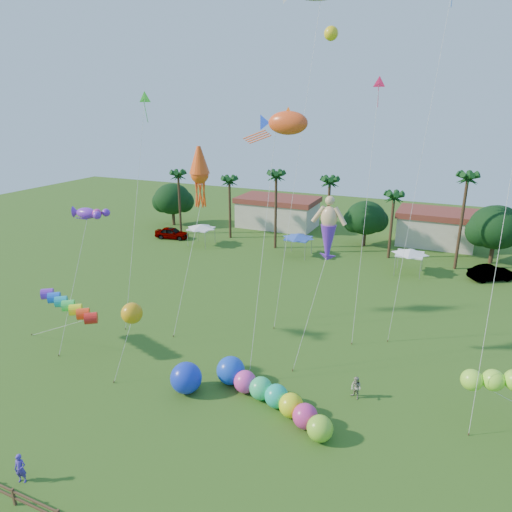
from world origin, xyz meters
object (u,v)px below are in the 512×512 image
at_px(car_a, 172,233).
at_px(car_b, 492,273).
at_px(spectator_a, 20,469).
at_px(caterpillar_inflatable, 268,393).
at_px(spectator_b, 356,388).
at_px(blue_ball, 186,378).

xyz_separation_m(car_a, car_b, (42.55, 0.54, 0.00)).
bearing_deg(spectator_a, caterpillar_inflatable, 30.67).
distance_m(car_a, spectator_a, 45.90).
relative_size(car_a, spectator_b, 3.06).
bearing_deg(blue_ball, spectator_a, -109.43).
height_order(car_a, car_b, same).
bearing_deg(spectator_b, blue_ball, -129.93).
bearing_deg(caterpillar_inflatable, blue_ball, -148.67).
bearing_deg(caterpillar_inflatable, car_a, 153.99).
height_order(spectator_b, blue_ball, blue_ball).
bearing_deg(caterpillar_inflatable, spectator_a, -108.01).
height_order(car_a, spectator_b, car_a).
xyz_separation_m(car_b, spectator_b, (-9.27, -28.09, -0.04)).
distance_m(car_a, spectator_b, 43.21).
distance_m(spectator_a, blue_ball, 10.95).
bearing_deg(spectator_b, car_b, 101.56).
xyz_separation_m(spectator_a, blue_ball, (3.64, 10.32, 0.25)).
bearing_deg(caterpillar_inflatable, car_b, 86.46).
height_order(spectator_b, caterpillar_inflatable, caterpillar_inflatable).
bearing_deg(spectator_b, car_a, 170.21).
bearing_deg(car_b, blue_ball, 114.64).
bearing_deg(blue_ball, spectator_b, 20.24).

